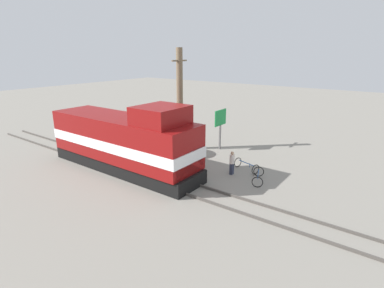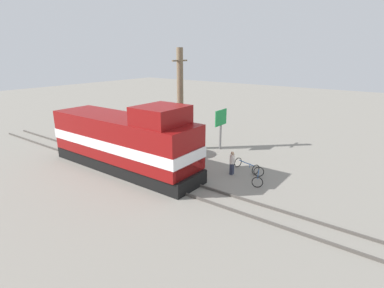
# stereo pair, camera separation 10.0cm
# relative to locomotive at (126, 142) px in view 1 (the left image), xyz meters

# --- Properties ---
(ground_plane) EXTENTS (120.00, 120.00, 0.00)m
(ground_plane) POSITION_rel_locomotive_xyz_m (0.00, -3.28, -2.04)
(ground_plane) COLOR gray
(rail_near) EXTENTS (0.08, 40.69, 0.15)m
(rail_near) POSITION_rel_locomotive_xyz_m (-0.72, -3.28, -1.96)
(rail_near) COLOR #4C4742
(rail_near) RESTS_ON ground_plane
(rail_far) EXTENTS (0.08, 40.69, 0.15)m
(rail_far) POSITION_rel_locomotive_xyz_m (0.72, -3.28, -1.96)
(rail_far) COLOR #4C4742
(rail_far) RESTS_ON ground_plane
(locomotive) EXTENTS (3.21, 12.29, 4.90)m
(locomotive) POSITION_rel_locomotive_xyz_m (0.00, 0.00, 0.00)
(locomotive) COLOR black
(locomotive) RESTS_ON ground_plane
(utility_pole) EXTENTS (1.80, 0.52, 8.37)m
(utility_pole) POSITION_rel_locomotive_xyz_m (5.92, -0.04, 2.19)
(utility_pole) COLOR #726047
(utility_pole) RESTS_ON ground_plane
(vendor_umbrella) EXTENTS (2.40, 2.40, 2.26)m
(vendor_umbrella) POSITION_rel_locomotive_xyz_m (4.30, -0.53, -0.05)
(vendor_umbrella) COLOR #4C4C4C
(vendor_umbrella) RESTS_ON ground_plane
(billboard_sign) EXTENTS (1.68, 0.12, 3.42)m
(billboard_sign) POSITION_rel_locomotive_xyz_m (7.95, -2.76, 0.48)
(billboard_sign) COLOR #595959
(billboard_sign) RESTS_ON ground_plane
(shrub_cluster) EXTENTS (0.92, 0.92, 0.92)m
(shrub_cluster) POSITION_rel_locomotive_xyz_m (5.48, -1.11, -1.58)
(shrub_cluster) COLOR #236028
(shrub_cluster) RESTS_ON ground_plane
(person_bystander) EXTENTS (0.34, 0.34, 1.64)m
(person_bystander) POSITION_rel_locomotive_xyz_m (3.64, -6.33, -1.15)
(person_bystander) COLOR #2D3347
(person_bystander) RESTS_ON ground_plane
(bicycle) EXTENTS (1.22, 1.90, 0.71)m
(bicycle) POSITION_rel_locomotive_xyz_m (4.85, -6.83, -1.67)
(bicycle) COLOR black
(bicycle) RESTS_ON ground_plane
(bicycle_spare) EXTENTS (1.93, 1.32, 0.70)m
(bicycle_spare) POSITION_rel_locomotive_xyz_m (3.56, -8.30, -1.68)
(bicycle_spare) COLOR black
(bicycle_spare) RESTS_ON ground_plane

